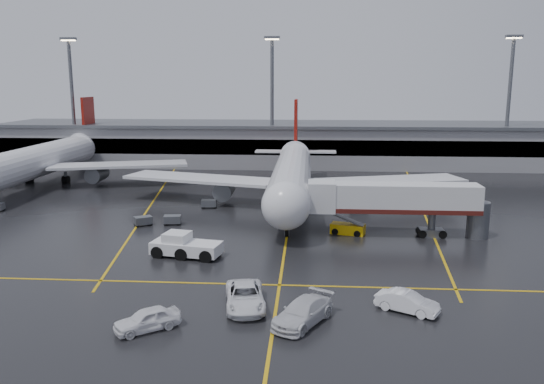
{
  "coord_description": "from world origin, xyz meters",
  "views": [
    {
      "loc": [
        2.35,
        -65.66,
        16.84
      ],
      "look_at": [
        -2.0,
        -2.0,
        4.0
      ],
      "focal_mm": 36.1,
      "sensor_mm": 36.0,
      "label": 1
    }
  ],
  "objects": [
    {
      "name": "service_van_d",
      "position": [
        -8.65,
        -31.12,
        0.78
      ],
      "size": [
        4.81,
        4.18,
        1.57
      ],
      "primitive_type": "imported",
      "rotation": [
        0.0,
        0.0,
        -0.95
      ],
      "color": "white",
      "rests_on": "ground"
    },
    {
      "name": "belt_loader",
      "position": [
        6.83,
        -5.54,
        0.59
      ],
      "size": [
        4.07,
        2.67,
        2.39
      ],
      "color": "#E9B109",
      "rests_on": "ground"
    },
    {
      "name": "baggage_cart_a",
      "position": [
        -13.98,
        -2.8,
        0.63
      ],
      "size": [
        2.16,
        1.57,
        1.12
      ],
      "color": "#595B60",
      "rests_on": "ground"
    },
    {
      "name": "service_van_b",
      "position": [
        2.06,
        -29.32,
        0.85
      ],
      "size": [
        4.99,
        6.3,
        1.71
      ],
      "primitive_type": "imported",
      "rotation": [
        0.0,
        0.0,
        -0.52
      ],
      "color": "silver",
      "rests_on": "ground"
    },
    {
      "name": "main_airliner",
      "position": [
        0.0,
        9.7,
        4.21
      ],
      "size": [
        48.8,
        45.6,
        14.1
      ],
      "color": "silver",
      "rests_on": "ground"
    },
    {
      "name": "terminal",
      "position": [
        0.0,
        47.93,
        4.32
      ],
      "size": [
        122.0,
        19.0,
        8.6
      ],
      "color": "gray",
      "rests_on": "ground"
    },
    {
      "name": "baggage_cart_b",
      "position": [
        -17.34,
        -3.54,
        0.63
      ],
      "size": [
        2.39,
        2.16,
        1.12
      ],
      "color": "#595B60",
      "rests_on": "ground"
    },
    {
      "name": "apron_line_left",
      "position": [
        -20.0,
        10.0,
        0.01
      ],
      "size": [
        9.99,
        69.35,
        0.02
      ],
      "primitive_type": "cube",
      "rotation": [
        0.0,
        0.0,
        0.14
      ],
      "color": "gold",
      "rests_on": "ground"
    },
    {
      "name": "light_mast_mid",
      "position": [
        -5.0,
        42.0,
        14.47
      ],
      "size": [
        3.0,
        1.2,
        25.45
      ],
      "color": "#595B60",
      "rests_on": "ground"
    },
    {
      "name": "pushback_tractor",
      "position": [
        -9.76,
        -14.74,
        0.97
      ],
      "size": [
        7.21,
        4.1,
        2.43
      ],
      "color": "silver",
      "rests_on": "ground"
    },
    {
      "name": "light_mast_left",
      "position": [
        -45.0,
        42.0,
        14.47
      ],
      "size": [
        3.0,
        1.2,
        25.45
      ],
      "color": "#595B60",
      "rests_on": "ground"
    },
    {
      "name": "ground",
      "position": [
        0.0,
        0.0,
        0.0
      ],
      "size": [
        220.0,
        220.0,
        0.0
      ],
      "primitive_type": "plane",
      "color": "black",
      "rests_on": "ground"
    },
    {
      "name": "service_van_a",
      "position": [
        -2.36,
        -26.79,
        0.86
      ],
      "size": [
        3.81,
        6.58,
        1.72
      ],
      "primitive_type": "imported",
      "rotation": [
        0.0,
        0.0,
        0.16
      ],
      "color": "white",
      "rests_on": "ground"
    },
    {
      "name": "service_van_c",
      "position": [
        9.79,
        -26.78,
        0.77
      ],
      "size": [
        4.87,
        3.71,
        1.54
      ],
      "primitive_type": "imported",
      "rotation": [
        0.0,
        0.0,
        1.06
      ],
      "color": "white",
      "rests_on": "ground"
    },
    {
      "name": "jet_bridge",
      "position": [
        11.87,
        -6.0,
        3.93
      ],
      "size": [
        19.9,
        3.4,
        6.05
      ],
      "color": "silver",
      "rests_on": "ground"
    },
    {
      "name": "apron_line_right",
      "position": [
        18.0,
        10.0,
        0.01
      ],
      "size": [
        7.57,
        69.64,
        0.02
      ],
      "primitive_type": "cube",
      "rotation": [
        0.0,
        0.0,
        -0.1
      ],
      "color": "gold",
      "rests_on": "ground"
    },
    {
      "name": "apron_line_stop",
      "position": [
        0.0,
        -22.0,
        0.01
      ],
      "size": [
        60.0,
        0.25,
        0.02
      ],
      "primitive_type": "cube",
      "color": "gold",
      "rests_on": "ground"
    },
    {
      "name": "light_mast_right",
      "position": [
        40.0,
        42.0,
        14.47
      ],
      "size": [
        3.0,
        1.2,
        25.45
      ],
      "color": "#595B60",
      "rests_on": "ground"
    },
    {
      "name": "apron_line_centre",
      "position": [
        0.0,
        0.0,
        0.01
      ],
      "size": [
        0.25,
        90.0,
        0.02
      ],
      "primitive_type": "cube",
      "color": "gold",
      "rests_on": "ground"
    },
    {
      "name": "baggage_cart_c",
      "position": [
        -11.21,
        6.36,
        0.63
      ],
      "size": [
        2.11,
        1.47,
        1.12
      ],
      "color": "#595B60",
      "rests_on": "ground"
    },
    {
      "name": "second_airliner",
      "position": [
        -42.0,
        21.7,
        4.21
      ],
      "size": [
        48.8,
        45.6,
        14.1
      ],
      "color": "silver",
      "rests_on": "ground"
    }
  ]
}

